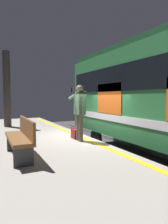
# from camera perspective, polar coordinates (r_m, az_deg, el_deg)

# --- Properties ---
(ground_plane) EXTENTS (24.88, 24.88, 0.00)m
(ground_plane) POSITION_cam_1_polar(r_m,az_deg,el_deg) (7.51, 1.15, -14.50)
(ground_plane) COLOR #3D3D3F
(platform) EXTENTS (14.67, 3.99, 1.01)m
(platform) POSITION_cam_1_polar(r_m,az_deg,el_deg) (6.73, -14.53, -12.34)
(platform) COLOR #9E998E
(platform) RESTS_ON ground
(safety_line) EXTENTS (14.38, 0.16, 0.01)m
(safety_line) POSITION_cam_1_polar(r_m,az_deg,el_deg) (7.12, -1.01, -7.06)
(safety_line) COLOR yellow
(safety_line) RESTS_ON platform
(track_rail_near) EXTENTS (19.07, 0.08, 0.16)m
(track_rail_near) POSITION_cam_1_polar(r_m,az_deg,el_deg) (8.28, 11.13, -12.19)
(track_rail_near) COLOR slate
(track_rail_near) RESTS_ON ground
(track_rail_far) EXTENTS (19.07, 0.08, 0.16)m
(track_rail_far) POSITION_cam_1_polar(r_m,az_deg,el_deg) (9.19, 18.43, -10.68)
(track_rail_far) COLOR slate
(track_rail_far) RESTS_ON ground
(passenger) EXTENTS (0.57, 0.55, 1.78)m
(passenger) POSITION_cam_1_polar(r_m,az_deg,el_deg) (6.35, -1.16, 1.08)
(passenger) COLOR brown
(passenger) RESTS_ON platform
(handbag) EXTENTS (0.37, 0.34, 0.38)m
(handbag) POSITION_cam_1_polar(r_m,az_deg,el_deg) (6.82, -2.64, -6.06)
(handbag) COLOR maroon
(handbag) RESTS_ON platform
(station_column) EXTENTS (0.34, 0.34, 3.55)m
(station_column) POSITION_cam_1_polar(r_m,az_deg,el_deg) (10.16, -21.08, 6.06)
(station_column) COLOR #38332D
(station_column) RESTS_ON platform
(bench) EXTENTS (1.72, 0.44, 0.90)m
(bench) POSITION_cam_1_polar(r_m,az_deg,el_deg) (4.90, -17.40, -6.56)
(bench) COLOR brown
(bench) RESTS_ON platform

